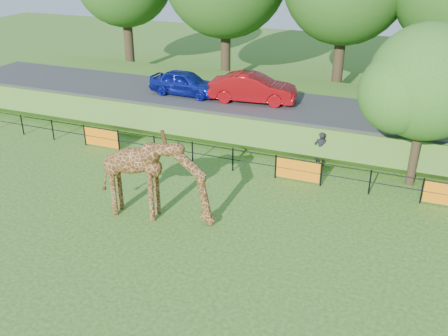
# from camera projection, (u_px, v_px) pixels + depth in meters

# --- Properties ---
(ground) EXTENTS (90.00, 90.00, 0.00)m
(ground) POSITION_uv_depth(u_px,v_px,m) (142.00, 270.00, 15.87)
(ground) COLOR #275C17
(ground) RESTS_ON ground
(giraffe) EXTENTS (4.47, 1.34, 3.14)m
(giraffe) POSITION_uv_depth(u_px,v_px,m) (157.00, 180.00, 18.18)
(giraffe) COLOR #512B10
(giraffe) RESTS_ON ground
(perimeter_fence) EXTENTS (28.07, 0.10, 1.10)m
(perimeter_fence) POSITION_uv_depth(u_px,v_px,m) (233.00, 159.00, 22.35)
(perimeter_fence) COLOR black
(perimeter_fence) RESTS_ON ground
(embankment) EXTENTS (40.00, 9.00, 1.30)m
(embankment) POSITION_uv_depth(u_px,v_px,m) (280.00, 109.00, 28.60)
(embankment) COLOR #275C17
(embankment) RESTS_ON ground
(road) EXTENTS (40.00, 5.00, 0.12)m
(road) POSITION_uv_depth(u_px,v_px,m) (273.00, 104.00, 27.04)
(road) COLOR #2A2A2C
(road) RESTS_ON embankment
(car_blue) EXTENTS (4.15, 1.81, 1.39)m
(car_blue) POSITION_uv_depth(u_px,v_px,m) (185.00, 83.00, 28.14)
(car_blue) COLOR #1522AF
(car_blue) RESTS_ON road
(car_red) EXTENTS (4.83, 2.16, 1.54)m
(car_red) POSITION_uv_depth(u_px,v_px,m) (253.00, 88.00, 26.90)
(car_red) COLOR #B10C12
(car_red) RESTS_ON road
(visitor) EXTENTS (0.69, 0.56, 1.62)m
(visitor) POSITION_uv_depth(u_px,v_px,m) (320.00, 149.00, 22.79)
(visitor) COLOR black
(visitor) RESTS_ON ground
(tree_east) EXTENTS (5.40, 4.71, 6.76)m
(tree_east) POSITION_uv_depth(u_px,v_px,m) (429.00, 87.00, 19.54)
(tree_east) COLOR #2F2315
(tree_east) RESTS_ON ground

